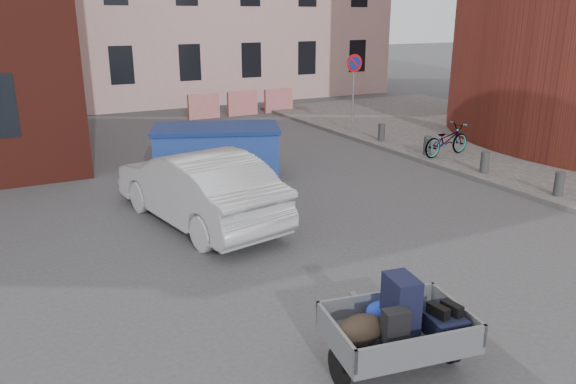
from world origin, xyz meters
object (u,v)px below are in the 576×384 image
trailer (397,326)px  bicycle (446,140)px  dumpster (217,152)px  silver_car (198,187)px

trailer → bicycle: trailer is taller
trailer → bicycle: (7.72, 7.49, -0.03)m
dumpster → silver_car: bearing=-96.1°
trailer → silver_car: size_ratio=0.42×
silver_car → dumpster: bearing=-127.9°
trailer → dumpster: size_ratio=0.54×
silver_car → bicycle: silver_car is taller
dumpster → bicycle: bearing=9.5°
trailer → bicycle: size_ratio=1.10×
dumpster → bicycle: (6.54, -1.37, -0.09)m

